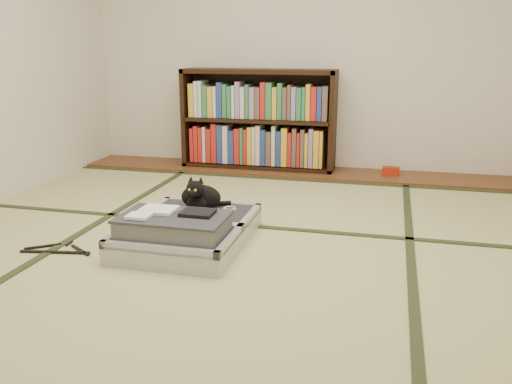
# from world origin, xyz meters

# --- Properties ---
(floor) EXTENTS (4.50, 4.50, 0.00)m
(floor) POSITION_xyz_m (0.00, 0.00, 0.00)
(floor) COLOR #C7C484
(floor) RESTS_ON ground
(wood_strip) EXTENTS (4.00, 0.50, 0.02)m
(wood_strip) POSITION_xyz_m (0.00, 2.00, 0.01)
(wood_strip) COLOR brown
(wood_strip) RESTS_ON ground
(red_item) EXTENTS (0.15, 0.09, 0.07)m
(red_item) POSITION_xyz_m (0.87, 2.03, 0.06)
(red_item) COLOR #AA210D
(red_item) RESTS_ON wood_strip
(tatami_borders) EXTENTS (4.00, 4.50, 0.01)m
(tatami_borders) POSITION_xyz_m (0.00, 0.49, 0.00)
(tatami_borders) COLOR #2D381E
(tatami_borders) RESTS_ON ground
(bookcase) EXTENTS (1.43, 0.33, 0.92)m
(bookcase) POSITION_xyz_m (-0.36, 2.07, 0.45)
(bookcase) COLOR black
(bookcase) RESTS_ON wood_strip
(suitcase) EXTENTS (0.67, 0.89, 0.26)m
(suitcase) POSITION_xyz_m (-0.28, -0.03, 0.09)
(suitcase) COLOR silver
(suitcase) RESTS_ON floor
(cat) EXTENTS (0.30, 0.30, 0.24)m
(cat) POSITION_xyz_m (-0.29, 0.27, 0.22)
(cat) COLOR black
(cat) RESTS_ON suitcase
(cable_coil) EXTENTS (0.09, 0.09, 0.02)m
(cable_coil) POSITION_xyz_m (-0.11, 0.31, 0.14)
(cable_coil) COLOR white
(cable_coil) RESTS_ON suitcase
(hanger) EXTENTS (0.42, 0.22, 0.01)m
(hanger) POSITION_xyz_m (-0.96, -0.29, 0.01)
(hanger) COLOR black
(hanger) RESTS_ON floor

